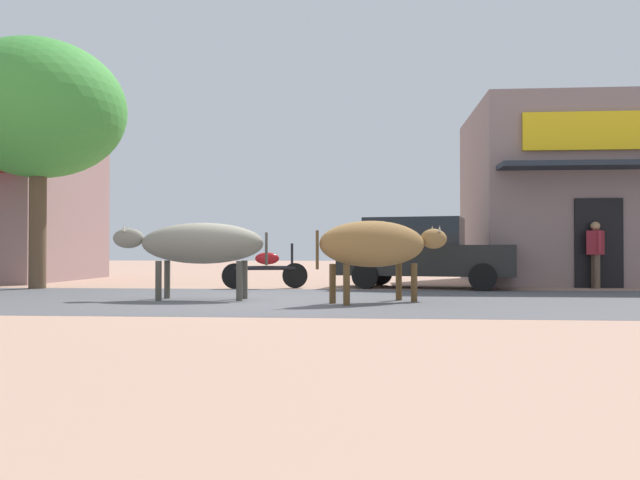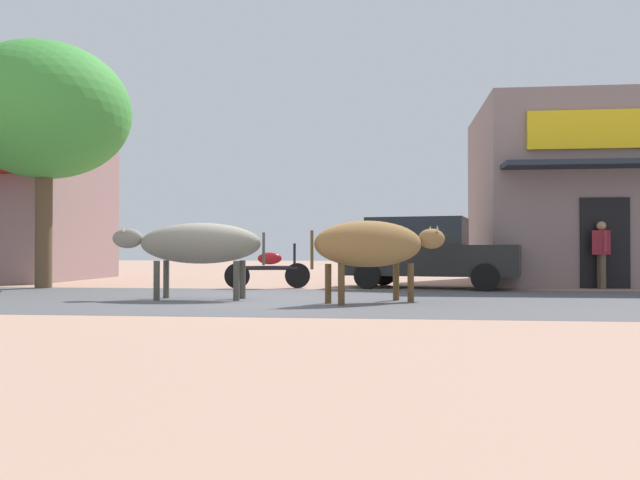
# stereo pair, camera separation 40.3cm
# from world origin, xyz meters

# --- Properties ---
(ground) EXTENTS (80.00, 80.00, 0.00)m
(ground) POSITION_xyz_m (0.00, 0.00, 0.00)
(ground) COLOR tan
(asphalt_road) EXTENTS (72.00, 6.11, 0.00)m
(asphalt_road) POSITION_xyz_m (0.00, 0.00, 0.00)
(asphalt_road) COLOR #535357
(asphalt_road) RESTS_ON ground
(storefront_right_club) EXTENTS (7.59, 6.02, 4.72)m
(storefront_right_club) POSITION_xyz_m (8.90, 6.68, 2.36)
(storefront_right_club) COLOR gray
(storefront_right_club) RESTS_ON ground
(roadside_tree) EXTENTS (3.98, 3.98, 5.75)m
(roadside_tree) POSITION_xyz_m (-5.38, 2.90, 4.14)
(roadside_tree) COLOR brown
(roadside_tree) RESTS_ON ground
(parked_hatchback_car) EXTENTS (4.27, 2.47, 1.64)m
(parked_hatchback_car) POSITION_xyz_m (3.53, 3.85, 0.84)
(parked_hatchback_car) COLOR black
(parked_hatchback_car) RESTS_ON ground
(parked_motorcycle) EXTENTS (1.94, 0.58, 1.04)m
(parked_motorcycle) POSITION_xyz_m (-0.11, 3.32, 0.46)
(parked_motorcycle) COLOR black
(parked_motorcycle) RESTS_ON ground
(cow_near_brown) EXTENTS (2.81, 0.78, 1.38)m
(cow_near_brown) POSITION_xyz_m (-0.77, -0.12, 1.00)
(cow_near_brown) COLOR gray
(cow_near_brown) RESTS_ON ground
(cow_far_dark) EXTENTS (2.43, 1.88, 1.39)m
(cow_far_dark) POSITION_xyz_m (2.41, -0.49, 0.98)
(cow_far_dark) COLOR olive
(cow_far_dark) RESTS_ON ground
(pedestrian_by_shop) EXTENTS (0.46, 0.61, 1.55)m
(pedestrian_by_shop) POSITION_xyz_m (7.48, 3.93, 0.90)
(pedestrian_by_shop) COLOR brown
(pedestrian_by_shop) RESTS_ON ground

